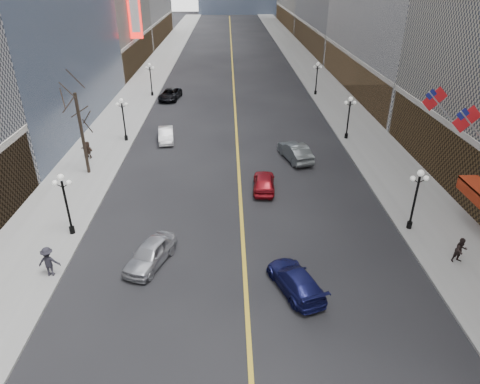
{
  "coord_description": "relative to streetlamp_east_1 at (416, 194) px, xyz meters",
  "views": [
    {
      "loc": [
        -0.87,
        4.77,
        16.49
      ],
      "look_at": [
        -0.4,
        21.54,
        7.65
      ],
      "focal_mm": 32.0,
      "sensor_mm": 36.0,
      "label": 1
    }
  ],
  "objects": [
    {
      "name": "sidewalk_east",
      "position": [
        2.2,
        40.0,
        -2.83
      ],
      "size": [
        6.0,
        230.0,
        0.15
      ],
      "primitive_type": "cube",
      "color": "gray",
      "rests_on": "ground"
    },
    {
      "name": "sidewalk_west",
      "position": [
        -25.8,
        40.0,
        -2.83
      ],
      "size": [
        6.0,
        230.0,
        0.15
      ],
      "primitive_type": "cube",
      "color": "gray",
      "rests_on": "ground"
    },
    {
      "name": "lane_line",
      "position": [
        -11.8,
        50.0,
        -2.89
      ],
      "size": [
        0.25,
        200.0,
        0.02
      ],
      "primitive_type": "cube",
      "color": "gold",
      "rests_on": "ground"
    },
    {
      "name": "streetlamp_east_1",
      "position": [
        0.0,
        0.0,
        0.0
      ],
      "size": [
        1.26,
        0.44,
        4.52
      ],
      "color": "black",
      "rests_on": "sidewalk_east"
    },
    {
      "name": "streetlamp_east_2",
      "position": [
        0.0,
        18.0,
        0.0
      ],
      "size": [
        1.26,
        0.44,
        4.52
      ],
      "color": "black",
      "rests_on": "sidewalk_east"
    },
    {
      "name": "streetlamp_east_3",
      "position": [
        0.0,
        36.0,
        0.0
      ],
      "size": [
        1.26,
        0.44,
        4.52
      ],
      "color": "black",
      "rests_on": "sidewalk_east"
    },
    {
      "name": "streetlamp_west_1",
      "position": [
        -23.6,
        0.0,
        0.0
      ],
      "size": [
        1.26,
        0.44,
        4.52
      ],
      "color": "black",
      "rests_on": "sidewalk_west"
    },
    {
      "name": "streetlamp_west_2",
      "position": [
        -23.6,
        18.0,
        0.0
      ],
      "size": [
        1.26,
        0.44,
        4.52
      ],
      "color": "black",
      "rests_on": "sidewalk_west"
    },
    {
      "name": "streetlamp_west_3",
      "position": [
        -23.6,
        36.0,
        0.0
      ],
      "size": [
        1.26,
        0.44,
        4.52
      ],
      "color": "black",
      "rests_on": "sidewalk_west"
    },
    {
      "name": "flag_4",
      "position": [
        3.51,
        2.0,
        4.39
      ],
      "size": [
        2.87,
        0.12,
        2.87
      ],
      "color": "#B2B2B7",
      "rests_on": "ground"
    },
    {
      "name": "flag_5",
      "position": [
        3.51,
        7.0,
        4.39
      ],
      "size": [
        2.87,
        0.12,
        2.87
      ],
      "color": "#B2B2B7",
      "rests_on": "ground"
    },
    {
      "name": "awning_c",
      "position": [
        4.3,
        -0.0,
        0.18
      ],
      "size": [
        1.4,
        4.0,
        0.93
      ],
      "color": "maroon",
      "rests_on": "ground"
    },
    {
      "name": "tree_west_far",
      "position": [
        -25.3,
        10.0,
        3.34
      ],
      "size": [
        3.6,
        3.6,
        7.92
      ],
      "color": "#2D231C",
      "rests_on": "sidewalk_west"
    },
    {
      "name": "car_nb_near",
      "position": [
        -17.64,
        -3.42,
        -2.14
      ],
      "size": [
        3.29,
        4.81,
        1.52
      ],
      "primitive_type": "imported",
      "rotation": [
        0.0,
        0.0,
        -0.37
      ],
      "color": "#B5B6BD",
      "rests_on": "ground"
    },
    {
      "name": "car_nb_mid",
      "position": [
        -19.36,
        18.0,
        -2.19
      ],
      "size": [
        2.05,
        4.47,
        1.42
      ],
      "primitive_type": "imported",
      "rotation": [
        0.0,
        0.0,
        0.13
      ],
      "color": "#BDBDBF",
      "rests_on": "ground"
    },
    {
      "name": "car_nb_far",
      "position": [
        -20.8,
        34.27,
        -2.17
      ],
      "size": [
        3.13,
        5.55,
        1.46
      ],
      "primitive_type": "imported",
      "rotation": [
        0.0,
        0.0,
        -0.14
      ],
      "color": "black",
      "rests_on": "ground"
    },
    {
      "name": "car_sb_near",
      "position": [
        -8.97,
        -6.12,
        -2.22
      ],
      "size": [
        3.43,
        5.09,
        1.37
      ],
      "primitive_type": "imported",
      "rotation": [
        0.0,
        0.0,
        3.49
      ],
      "color": "#14164B",
      "rests_on": "ground"
    },
    {
      "name": "car_sb_mid",
      "position": [
        -9.8,
        6.41,
        -2.16
      ],
      "size": [
        2.07,
        4.48,
        1.48
      ],
      "primitive_type": "imported",
      "rotation": [
        0.0,
        0.0,
        3.07
      ],
      "color": "maroon",
      "rests_on": "ground"
    },
    {
      "name": "car_sb_far",
      "position": [
        -6.32,
        12.64,
        -2.06
      ],
      "size": [
        3.02,
        5.37,
        1.68
      ],
      "primitive_type": "imported",
      "rotation": [
        0.0,
        0.0,
        3.4
      ],
      "color": "#53595B",
      "rests_on": "ground"
    },
    {
      "name": "ped_east_walk",
      "position": [
        1.58,
        -3.94,
        -1.9
      ],
      "size": [
        0.89,
        0.58,
        1.7
      ],
      "primitive_type": "imported",
      "rotation": [
        0.0,
        0.0,
        0.16
      ],
      "color": "black",
      "rests_on": "sidewalk_east"
    },
    {
      "name": "ped_west_walk",
      "position": [
        -23.4,
        -4.55,
        -1.79
      ],
      "size": [
        1.27,
        0.57,
        1.93
      ],
      "primitive_type": "imported",
      "rotation": [
        0.0,
        0.0,
        3.19
      ],
      "color": "black",
      "rests_on": "sidewalk_west"
    },
    {
      "name": "ped_west_far",
      "position": [
        -26.23,
        13.36,
        -1.93
      ],
      "size": [
        1.51,
        1.22,
        1.65
      ],
      "primitive_type": "imported",
      "rotation": [
        0.0,
        0.0,
        -0.59
      ],
      "color": "#32231B",
      "rests_on": "sidewalk_west"
    }
  ]
}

